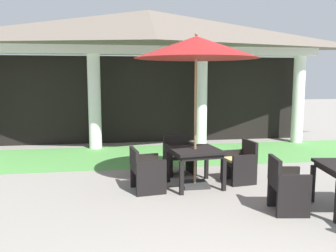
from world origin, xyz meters
name	(u,v)px	position (x,y,z in m)	size (l,w,h in m)	color
background_pavilion	(148,41)	(0.00, 8.99, 3.16)	(10.83, 2.79, 4.04)	white
lawn_strip	(154,155)	(0.00, 7.66, 0.00)	(12.63, 2.74, 0.01)	#519347
patio_table_near_foreground	(195,154)	(0.45, 4.82, 0.63)	(1.01, 1.01, 0.74)	black
patio_umbrella_near_foreground	(196,49)	(0.45, 4.82, 2.62)	(2.31, 2.31, 2.91)	#2D2D2D
patio_chair_near_foreground_west	(146,170)	(-0.51, 4.69, 0.40)	(0.63, 0.69, 0.81)	black
patio_chair_near_foreground_north	(179,155)	(0.32, 5.78, 0.40)	(0.67, 0.62, 0.82)	black
patio_chair_near_foreground_east	(240,163)	(1.42, 4.95, 0.39)	(0.60, 0.63, 0.84)	black
patio_chair_mid_left_west	(286,186)	(1.56, 3.30, 0.41)	(0.59, 0.62, 0.88)	black
terracotta_urn	(138,167)	(-0.57, 5.85, 0.17)	(0.34, 0.34, 0.41)	brown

